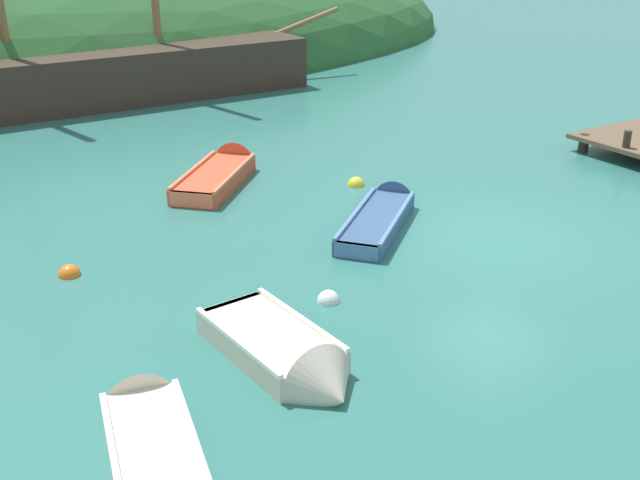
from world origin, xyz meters
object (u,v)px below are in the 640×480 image
buoy_white (328,301)px  rowboat_outer_left (288,359)px  sailing_ship (79,84)px  rowboat_portside (223,174)px  rowboat_center (383,216)px  rowboat_outer_right (150,440)px  buoy_yellow (356,185)px  buoy_orange (70,275)px

buoy_white → rowboat_outer_left: bearing=-139.2°
buoy_white → sailing_ship: bearing=86.9°
rowboat_portside → rowboat_center: bearing=-113.6°
rowboat_outer_right → buoy_yellow: bearing=-36.6°
sailing_ship → buoy_orange: 14.21m
rowboat_center → buoy_yellow: 2.34m
rowboat_outer_right → buoy_white: 4.57m
buoy_white → buoy_orange: (-3.45, 3.45, 0.00)m
rowboat_outer_right → buoy_white: size_ratio=8.17×
rowboat_outer_right → buoy_orange: bearing=6.7°
rowboat_portside → buoy_yellow: 3.35m
rowboat_outer_left → rowboat_portside: size_ratio=0.89×
sailing_ship → rowboat_center: sailing_ship is taller
buoy_orange → buoy_white: bearing=-45.0°
rowboat_outer_left → buoy_yellow: bearing=134.3°
buoy_yellow → buoy_orange: buoy_yellow is taller
rowboat_outer_right → rowboat_outer_left: bearing=-61.3°
sailing_ship → rowboat_outer_left: size_ratio=5.91×
sailing_ship → rowboat_outer_right: (-4.97, -19.06, -0.51)m
rowboat_portside → buoy_white: bearing=-145.8°
rowboat_portside → buoy_yellow: bearing=-85.7°
sailing_ship → rowboat_portside: 10.10m
sailing_ship → buoy_orange: bearing=-107.4°
rowboat_center → rowboat_portside: 4.70m
sailing_ship → rowboat_outer_right: bearing=-104.1°
rowboat_outer_left → rowboat_center: size_ratio=0.85×
sailing_ship → buoy_white: 16.99m
sailing_ship → rowboat_center: bearing=-81.0°
rowboat_outer_left → rowboat_portside: (3.03, 8.31, -0.01)m
rowboat_outer_left → buoy_white: (1.65, 1.42, -0.14)m
buoy_white → buoy_yellow: bearing=50.2°
buoy_yellow → rowboat_outer_right: bearing=-139.6°
buoy_white → buoy_orange: 4.88m
rowboat_outer_left → rowboat_outer_right: rowboat_outer_left is taller
rowboat_portside → buoy_yellow: (2.52, -2.21, -0.13)m
rowboat_outer_left → buoy_yellow: rowboat_outer_left is taller
buoy_yellow → rowboat_outer_left: bearing=-132.3°
rowboat_outer_left → buoy_white: bearing=127.4°
rowboat_center → buoy_yellow: size_ratio=8.72×
rowboat_outer_right → buoy_yellow: (7.96, 6.78, -0.14)m
rowboat_center → buoy_yellow: bearing=29.9°
rowboat_outer_right → rowboat_center: 8.48m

